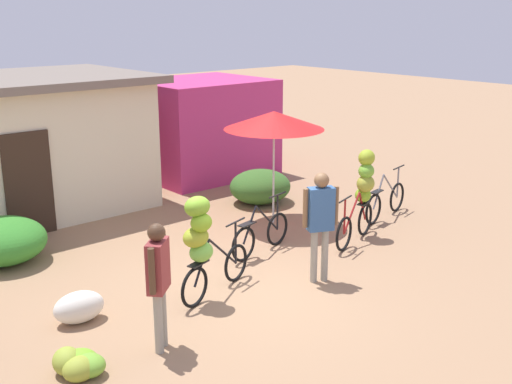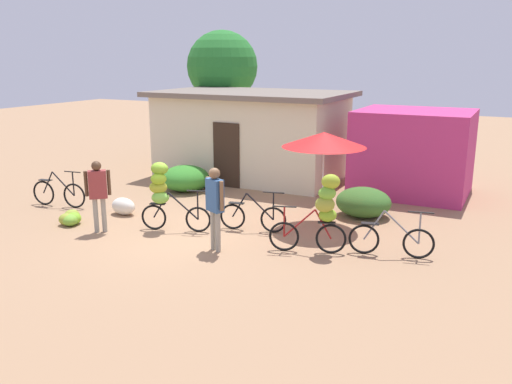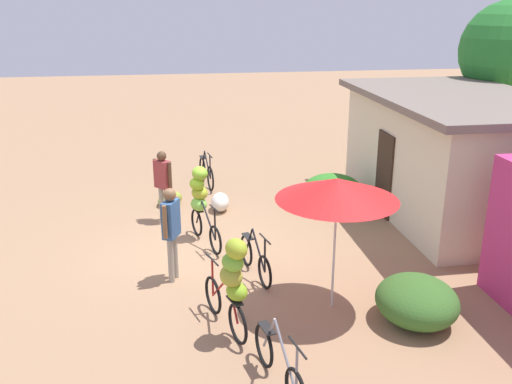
# 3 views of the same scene
# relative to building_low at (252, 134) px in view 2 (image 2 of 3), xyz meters

# --- Properties ---
(ground_plane) EXTENTS (60.00, 60.00, 0.00)m
(ground_plane) POSITION_rel_building_low_xyz_m (1.50, -6.23, -1.44)
(ground_plane) COLOR #9B7555
(building_low) EXTENTS (6.31, 3.92, 2.85)m
(building_low) POSITION_rel_building_low_xyz_m (0.00, 0.00, 0.00)
(building_low) COLOR beige
(building_low) RESTS_ON ground
(shop_pink) EXTENTS (3.20, 2.80, 2.45)m
(shop_pink) POSITION_rel_building_low_xyz_m (5.28, 0.09, -0.21)
(shop_pink) COLOR #BC3170
(shop_pink) RESTS_ON ground
(tree_behind_building) EXTENTS (2.77, 2.77, 4.97)m
(tree_behind_building) POSITION_rel_building_low_xyz_m (-2.75, 2.83, 2.11)
(tree_behind_building) COLOR brown
(tree_behind_building) RESTS_ON ground
(hedge_bush_front_left) EXTENTS (1.44, 1.49, 0.77)m
(hedge_bush_front_left) POSITION_rel_building_low_xyz_m (-0.89, -2.71, -1.06)
(hedge_bush_front_left) COLOR #348129
(hedge_bush_front_left) RESTS_ON ground
(hedge_bush_front_right) EXTENTS (1.12, 0.96, 0.54)m
(hedge_bush_front_right) POSITION_rel_building_low_xyz_m (-0.77, -2.55, -1.17)
(hedge_bush_front_right) COLOR #286C29
(hedge_bush_front_right) RESTS_ON ground
(hedge_bush_mid) EXTENTS (1.39, 1.30, 0.75)m
(hedge_bush_mid) POSITION_rel_building_low_xyz_m (4.68, -2.95, -1.07)
(hedge_bush_mid) COLOR #366626
(hedge_bush_mid) RESTS_ON ground
(market_umbrella) EXTENTS (1.97, 1.97, 2.26)m
(market_umbrella) POSITION_rel_building_low_xyz_m (4.00, -4.14, 0.65)
(market_umbrella) COLOR beige
(market_umbrella) RESTS_ON ground
(bicycle_leftmost) EXTENTS (1.65, 0.30, 1.01)m
(bicycle_leftmost) POSITION_rel_building_low_xyz_m (-2.94, -5.73, -1.07)
(bicycle_leftmost) COLOR black
(bicycle_leftmost) RESTS_ON ground
(bicycle_near_pile) EXTENTS (1.61, 0.62, 1.61)m
(bicycle_near_pile) POSITION_rel_building_low_xyz_m (0.82, -6.12, -0.49)
(bicycle_near_pile) COLOR black
(bicycle_near_pile) RESTS_ON ground
(bicycle_center_loaded) EXTENTS (1.57, 0.37, 0.97)m
(bicycle_center_loaded) POSITION_rel_building_low_xyz_m (2.70, -5.24, -1.10)
(bicycle_center_loaded) COLOR black
(bicycle_center_loaded) RESTS_ON ground
(bicycle_by_shop) EXTENTS (1.55, 0.63, 1.68)m
(bicycle_by_shop) POSITION_rel_building_low_xyz_m (4.62, -5.90, -0.47)
(bicycle_by_shop) COLOR black
(bicycle_by_shop) RESTS_ON ground
(bicycle_rightmost) EXTENTS (1.68, 0.40, 0.98)m
(bicycle_rightmost) POSITION_rel_building_low_xyz_m (5.95, -5.44, -1.09)
(bicycle_rightmost) COLOR black
(bicycle_rightmost) RESTS_ON ground
(banana_pile_on_ground) EXTENTS (0.65, 0.73, 0.32)m
(banana_pile_on_ground) POSITION_rel_building_low_xyz_m (-1.48, -6.78, -1.29)
(banana_pile_on_ground) COLOR #92A335
(banana_pile_on_ground) RESTS_ON ground
(produce_sack) EXTENTS (0.74, 0.51, 0.44)m
(produce_sack) POSITION_rel_building_low_xyz_m (-0.88, -5.55, -1.22)
(produce_sack) COLOR silver
(produce_sack) RESTS_ON ground
(person_vendor) EXTENTS (0.45, 0.42, 1.68)m
(person_vendor) POSITION_rel_building_low_xyz_m (-0.42, -6.90, -0.41)
(person_vendor) COLOR gray
(person_vendor) RESTS_ON ground
(person_bystander) EXTENTS (0.53, 0.35, 1.77)m
(person_bystander) POSITION_rel_building_low_xyz_m (2.60, -6.75, -0.34)
(person_bystander) COLOR gray
(person_bystander) RESTS_ON ground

